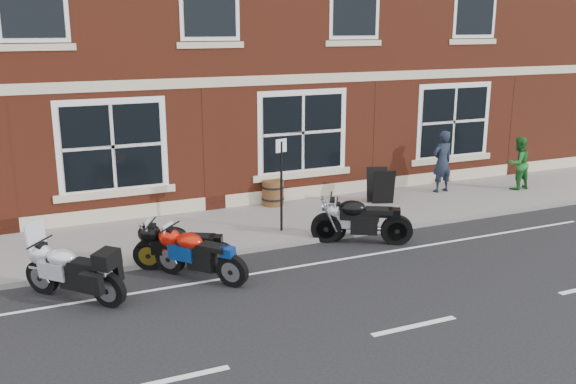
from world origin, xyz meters
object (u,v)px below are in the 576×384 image
(moto_sport_red, at_px, (199,253))
(moto_sport_silver, at_px, (362,220))
(parking_sign, at_px, (281,178))
(pedestrian_right, at_px, (518,163))
(a_board_sign, at_px, (381,186))
(moto_sport_black, at_px, (183,245))
(pedestrian_left, at_px, (442,161))
(moto_touring_silver, at_px, (72,269))
(barrel_planter, at_px, (273,193))
(moto_naked_black, at_px, (360,218))

(moto_sport_red, relative_size, moto_sport_silver, 0.98)
(moto_sport_red, relative_size, parking_sign, 0.79)
(pedestrian_right, bearing_deg, a_board_sign, -7.35)
(moto_sport_black, height_order, pedestrian_left, pedestrian_left)
(moto_sport_red, distance_m, pedestrian_right, 10.67)
(moto_sport_silver, relative_size, pedestrian_left, 0.99)
(moto_sport_red, height_order, moto_sport_silver, moto_sport_red)
(pedestrian_right, height_order, parking_sign, parking_sign)
(moto_sport_black, xyz_separation_m, parking_sign, (2.68, 1.25, 0.83))
(a_board_sign, bearing_deg, moto_sport_red, -134.16)
(pedestrian_left, xyz_separation_m, parking_sign, (-5.63, -1.45, 0.37))
(moto_touring_silver, height_order, barrel_planter, moto_touring_silver)
(pedestrian_right, distance_m, parking_sign, 7.89)
(moto_naked_black, distance_m, barrel_planter, 3.42)
(moto_touring_silver, distance_m, pedestrian_right, 12.94)
(pedestrian_left, xyz_separation_m, a_board_sign, (-2.25, -0.34, -0.41))
(pedestrian_left, relative_size, parking_sign, 0.82)
(pedestrian_right, relative_size, parking_sign, 0.71)
(moto_sport_red, bearing_deg, pedestrian_left, -16.71)
(moto_sport_silver, distance_m, pedestrian_right, 6.67)
(moto_sport_red, height_order, pedestrian_right, pedestrian_right)
(moto_touring_silver, bearing_deg, moto_sport_black, -28.77)
(moto_touring_silver, xyz_separation_m, moto_sport_silver, (6.31, 0.63, -0.06))
(a_board_sign, bearing_deg, moto_sport_black, -139.27)
(moto_touring_silver, bearing_deg, moto_sport_red, -43.30)
(moto_touring_silver, distance_m, moto_naked_black, 6.24)
(moto_sport_red, height_order, moto_sport_black, moto_sport_black)
(moto_sport_red, xyz_separation_m, a_board_sign, (5.88, 2.92, 0.06))
(pedestrian_left, distance_m, parking_sign, 5.82)
(moto_sport_black, height_order, pedestrian_right, pedestrian_right)
(a_board_sign, height_order, parking_sign, parking_sign)
(moto_sport_red, xyz_separation_m, pedestrian_left, (8.13, 3.26, 0.47))
(barrel_planter, bearing_deg, moto_touring_silver, -144.64)
(moto_sport_black, height_order, parking_sign, parking_sign)
(moto_sport_black, bearing_deg, parking_sign, -34.53)
(moto_sport_red, relative_size, barrel_planter, 2.55)
(moto_naked_black, height_order, pedestrian_right, pedestrian_right)
(parking_sign, bearing_deg, moto_sport_red, -160.70)
(moto_naked_black, bearing_deg, moto_sport_silver, -27.45)
(moto_sport_black, bearing_deg, moto_naked_black, -59.10)
(moto_sport_red, distance_m, moto_naked_black, 3.93)
(pedestrian_left, bearing_deg, moto_sport_silver, 28.93)
(moto_naked_black, relative_size, pedestrian_left, 1.15)
(moto_touring_silver, bearing_deg, a_board_sign, -23.37)
(a_board_sign, distance_m, parking_sign, 3.64)
(barrel_planter, height_order, parking_sign, parking_sign)
(moto_sport_black, distance_m, barrel_planter, 4.75)
(moto_naked_black, bearing_deg, moto_sport_red, 128.51)
(moto_naked_black, distance_m, a_board_sign, 3.08)
(moto_sport_black, bearing_deg, moto_sport_red, -131.76)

